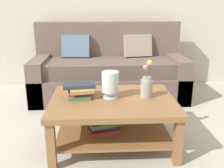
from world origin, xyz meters
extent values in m
plane|color=#B7B2A8|center=(0.00, 0.00, 0.00)|extent=(10.00, 10.00, 0.00)
cube|color=beige|center=(0.00, 1.65, 1.35)|extent=(6.40, 0.12, 2.70)
cube|color=brown|center=(0.00, 0.92, 0.18)|extent=(2.14, 0.90, 0.36)
cube|color=brown|center=(0.00, 0.89, 0.46)|extent=(1.90, 0.74, 0.20)
cube|color=brown|center=(0.00, 1.27, 0.71)|extent=(2.14, 0.20, 0.70)
cube|color=brown|center=(-0.97, 0.92, 0.30)|extent=(0.20, 0.90, 0.60)
cube|color=brown|center=(0.97, 0.92, 0.30)|extent=(0.20, 0.90, 0.60)
cube|color=slate|center=(-0.48, 1.13, 0.72)|extent=(0.41, 0.21, 0.34)
cube|color=gray|center=(0.43, 1.13, 0.72)|extent=(0.42, 0.23, 0.34)
cube|color=olive|center=(-0.02, -0.40, 0.44)|extent=(1.16, 0.86, 0.05)
cube|color=olive|center=(-0.55, -0.78, 0.21)|extent=(0.07, 0.07, 0.41)
cube|color=olive|center=(0.50, -0.78, 0.21)|extent=(0.07, 0.07, 0.41)
cube|color=olive|center=(-0.55, -0.03, 0.21)|extent=(0.07, 0.07, 0.41)
cube|color=olive|center=(0.50, -0.03, 0.21)|extent=(0.07, 0.07, 0.41)
cube|color=olive|center=(-0.02, -0.40, 0.14)|extent=(1.04, 0.74, 0.02)
cube|color=#993833|center=(-0.11, -0.43, 0.17)|extent=(0.32, 0.27, 0.03)
cube|color=#2D333D|center=(-0.11, -0.38, 0.20)|extent=(0.30, 0.23, 0.03)
cube|color=#51704C|center=(-0.11, -0.41, 0.23)|extent=(0.33, 0.27, 0.04)
cube|color=#51704C|center=(-0.34, -0.35, 0.48)|extent=(0.22, 0.20, 0.04)
cube|color=#993833|center=(-0.33, -0.33, 0.51)|extent=(0.25, 0.21, 0.03)
cube|color=tan|center=(-0.32, -0.35, 0.55)|extent=(0.24, 0.24, 0.03)
cube|color=#2D333D|center=(-0.34, -0.33, 0.58)|extent=(0.31, 0.19, 0.04)
cylinder|color=silver|center=(-0.05, -0.36, 0.47)|extent=(0.15, 0.15, 0.02)
cylinder|color=silver|center=(-0.05, -0.36, 0.50)|extent=(0.04, 0.04, 0.04)
cylinder|color=silver|center=(-0.05, -0.36, 0.62)|extent=(0.16, 0.16, 0.19)
sphere|color=#51704C|center=(-0.07, -0.36, 0.58)|extent=(0.06, 0.06, 0.06)
sphere|color=slate|center=(-0.02, -0.34, 0.58)|extent=(0.06, 0.06, 0.06)
cylinder|color=#9E998E|center=(0.30, -0.36, 0.55)|extent=(0.11, 0.11, 0.17)
cylinder|color=#9E998E|center=(0.30, -0.36, 0.65)|extent=(0.08, 0.08, 0.03)
cylinder|color=#426638|center=(0.32, -0.36, 0.72)|extent=(0.01, 0.01, 0.12)
sphere|color=gold|center=(0.32, -0.36, 0.79)|extent=(0.06, 0.06, 0.06)
cylinder|color=#426638|center=(0.28, -0.34, 0.70)|extent=(0.01, 0.01, 0.07)
sphere|color=#B28CB7|center=(0.28, -0.34, 0.75)|extent=(0.05, 0.05, 0.05)
cylinder|color=#426638|center=(0.29, -0.39, 0.71)|extent=(0.01, 0.01, 0.09)
sphere|color=#C66B7A|center=(0.29, -0.39, 0.77)|extent=(0.04, 0.04, 0.04)
camera|label=1|loc=(-0.16, -2.64, 1.31)|focal=41.31mm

